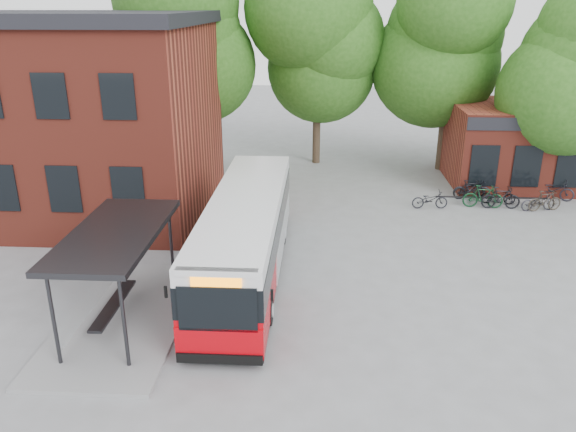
# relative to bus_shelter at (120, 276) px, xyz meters

# --- Properties ---
(ground) EXTENTS (100.00, 100.00, 0.00)m
(ground) POSITION_rel_bus_shelter_xyz_m (4.50, 1.00, -1.45)
(ground) COLOR slate
(station_building) EXTENTS (18.40, 10.40, 8.50)m
(station_building) POSITION_rel_bus_shelter_xyz_m (-8.50, 10.00, 2.80)
(station_building) COLOR maroon
(station_building) RESTS_ON ground
(bus_shelter) EXTENTS (3.60, 7.00, 2.90)m
(bus_shelter) POSITION_rel_bus_shelter_xyz_m (0.00, 0.00, 0.00)
(bus_shelter) COLOR #2A2A2D
(bus_shelter) RESTS_ON ground
(bike_rail) EXTENTS (5.20, 0.10, 0.38)m
(bike_rail) POSITION_rel_bus_shelter_xyz_m (13.78, 11.00, -1.26)
(bike_rail) COLOR #2A2A2D
(bike_rail) RESTS_ON ground
(tree_0) EXTENTS (7.92, 7.92, 11.00)m
(tree_0) POSITION_rel_bus_shelter_xyz_m (-1.50, 17.00, 4.05)
(tree_0) COLOR #265617
(tree_0) RESTS_ON ground
(tree_1) EXTENTS (7.92, 7.92, 10.40)m
(tree_1) POSITION_rel_bus_shelter_xyz_m (5.50, 18.00, 3.75)
(tree_1) COLOR #265617
(tree_1) RESTS_ON ground
(tree_2) EXTENTS (7.92, 7.92, 11.00)m
(tree_2) POSITION_rel_bus_shelter_xyz_m (12.50, 17.00, 4.05)
(tree_2) COLOR #265617
(tree_2) RESTS_ON ground
(tree_3) EXTENTS (7.04, 7.04, 9.28)m
(tree_3) POSITION_rel_bus_shelter_xyz_m (17.50, 13.00, 3.19)
(tree_3) COLOR #265617
(tree_3) RESTS_ON ground
(city_bus) EXTENTS (2.39, 11.05, 2.81)m
(city_bus) POSITION_rel_bus_shelter_xyz_m (3.26, 3.19, -0.05)
(city_bus) COLOR #B9020B
(city_bus) RESTS_ON ground
(bicycle_0) EXTENTS (1.66, 0.67, 0.85)m
(bicycle_0) POSITION_rel_bus_shelter_xyz_m (10.77, 10.31, -1.02)
(bicycle_0) COLOR black
(bicycle_0) RESTS_ON ground
(bicycle_1) EXTENTS (1.63, 0.66, 0.95)m
(bicycle_1) POSITION_rel_bus_shelter_xyz_m (12.91, 11.75, -0.97)
(bicycle_1) COLOR black
(bicycle_1) RESTS_ON ground
(bicycle_2) EXTENTS (1.79, 0.66, 0.93)m
(bicycle_2) POSITION_rel_bus_shelter_xyz_m (13.03, 11.86, -0.98)
(bicycle_2) COLOR black
(bicycle_2) RESTS_ON ground
(bicycle_3) EXTENTS (1.84, 0.67, 1.08)m
(bicycle_3) POSITION_rel_bus_shelter_xyz_m (13.21, 10.54, -0.91)
(bicycle_3) COLOR #12391F
(bicycle_3) RESTS_ON ground
(bicycle_4) EXTENTS (1.63, 0.72, 0.83)m
(bicycle_4) POSITION_rel_bus_shelter_xyz_m (14.07, 11.13, -1.04)
(bicycle_4) COLOR black
(bicycle_4) RESTS_ON ground
(bicycle_5) EXTENTS (1.75, 0.52, 1.05)m
(bicycle_5) POSITION_rel_bus_shelter_xyz_m (13.99, 10.46, -0.93)
(bicycle_5) COLOR black
(bicycle_5) RESTS_ON ground
(bicycle_6) EXTENTS (1.71, 0.90, 0.85)m
(bicycle_6) POSITION_rel_bus_shelter_xyz_m (15.62, 10.31, -1.02)
(bicycle_6) COLOR #2C2B34
(bicycle_6) RESTS_ON ground
(bicycle_7) EXTENTS (1.67, 0.81, 0.97)m
(bicycle_7) POSITION_rel_bus_shelter_xyz_m (15.90, 10.28, -0.97)
(bicycle_7) COLOR #39332B
(bicycle_7) RESTS_ON ground
(bicycle_extra_0) EXTENTS (1.98, 1.37, 0.99)m
(bicycle_extra_0) POSITION_rel_bus_shelter_xyz_m (16.88, 11.93, -0.96)
(bicycle_extra_0) COLOR black
(bicycle_extra_0) RESTS_ON ground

